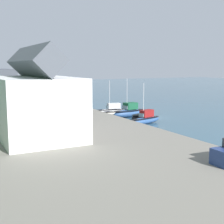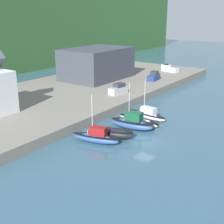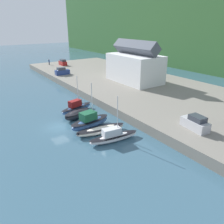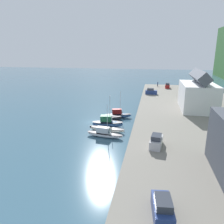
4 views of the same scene
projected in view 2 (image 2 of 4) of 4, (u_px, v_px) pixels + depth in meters
ground_plane at (145, 141)px, 44.51m from camera, size 320.00×320.00×0.00m
quay_promenade at (27, 106)px, 58.17m from camera, size 109.01×29.91×1.58m
yacht_club_building at (97, 63)px, 77.71m from camera, size 16.96×11.67×7.53m
moored_boat_0 at (96, 137)px, 43.78m from camera, size 3.33×7.20×6.97m
moored_boat_1 at (115, 133)px, 45.35m from camera, size 3.59×5.81×1.44m
moored_boat_2 at (132, 123)px, 48.88m from camera, size 3.34×7.40×7.44m
moored_boat_3 at (139, 121)px, 51.37m from camera, size 2.88×8.20×1.00m
moored_boat_4 at (147, 114)px, 53.84m from camera, size 2.71×7.83×6.81m
parked_car_0 at (118, 89)px, 63.71m from camera, size 4.40×2.34×2.16m
parked_car_2 at (154, 76)px, 76.44m from camera, size 4.36×2.22×2.16m
pickup_truck_0 at (169, 69)px, 87.78m from camera, size 2.63×4.96×1.90m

